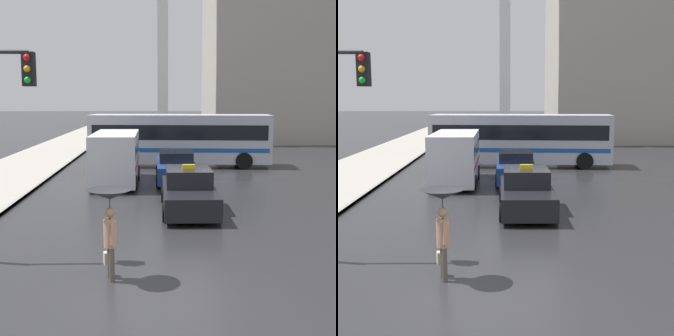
{
  "view_description": "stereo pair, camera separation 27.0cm",
  "coord_description": "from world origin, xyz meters",
  "views": [
    {
      "loc": [
        -0.16,
        -8.38,
        3.94
      ],
      "look_at": [
        0.3,
        8.88,
        1.4
      ],
      "focal_mm": 50.0,
      "sensor_mm": 36.0,
      "label": 1
    },
    {
      "loc": [
        0.11,
        -8.38,
        3.94
      ],
      "look_at": [
        0.3,
        8.88,
        1.4
      ],
      "focal_mm": 50.0,
      "sensor_mm": 36.0,
      "label": 2
    }
  ],
  "objects": [
    {
      "name": "ground_plane",
      "position": [
        0.0,
        0.0,
        0.0
      ],
      "size": [
        300.0,
        300.0,
        0.0
      ],
      "primitive_type": "plane",
      "color": "#262628"
    },
    {
      "name": "taxi",
      "position": [
        1.01,
        7.93,
        0.69
      ],
      "size": [
        1.91,
        4.68,
        1.67
      ],
      "rotation": [
        0.0,
        0.0,
        3.14
      ],
      "color": "black",
      "rests_on": "ground_plane"
    },
    {
      "name": "sedan_red",
      "position": [
        0.81,
        13.89,
        0.67
      ],
      "size": [
        1.91,
        4.45,
        1.45
      ],
      "rotation": [
        0.0,
        0.0,
        3.14
      ],
      "color": "navy",
      "rests_on": "ground_plane"
    },
    {
      "name": "ambulance_van",
      "position": [
        -2.02,
        13.48,
        1.33
      ],
      "size": [
        2.12,
        5.31,
        2.39
      ],
      "rotation": [
        0.0,
        0.0,
        3.15
      ],
      "color": "silver",
      "rests_on": "ground_plane"
    },
    {
      "name": "city_bus",
      "position": [
        1.28,
        19.25,
        1.69
      ],
      "size": [
        10.71,
        3.36,
        3.04
      ],
      "rotation": [
        0.0,
        0.0,
        -1.65
      ],
      "color": "#B2B7C1",
      "rests_on": "ground_plane"
    },
    {
      "name": "pedestrian_with_umbrella",
      "position": [
        -1.15,
        1.48,
        1.6
      ],
      "size": [
        0.96,
        0.96,
        2.03
      ],
      "rotation": [
        0.0,
        0.0,
        1.87
      ],
      "color": "#4C473D",
      "rests_on": "ground_plane"
    },
    {
      "name": "monument_cross",
      "position": [
        0.46,
        32.3,
        12.12
      ],
      "size": [
        9.4,
        0.9,
        21.37
      ],
      "color": "white",
      "rests_on": "ground_plane"
    }
  ]
}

